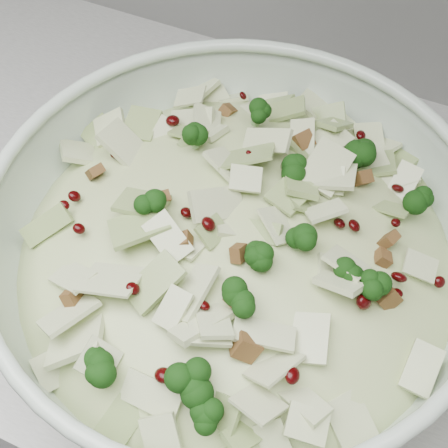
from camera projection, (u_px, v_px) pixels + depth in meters
name	position (u px, v px, depth m)	size (l,w,h in m)	color
mixing_bowl	(235.00, 261.00, 0.55)	(0.50, 0.50, 0.17)	silver
salad	(236.00, 244.00, 0.53)	(0.52, 0.52, 0.17)	beige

